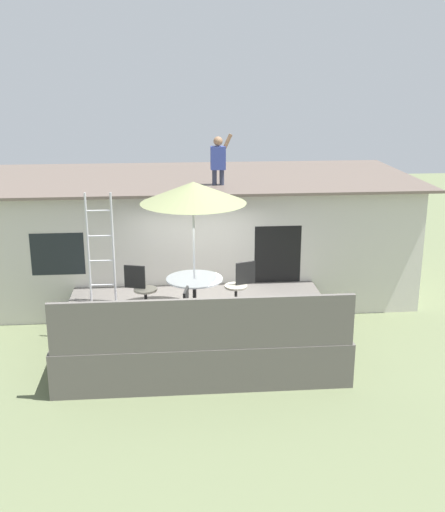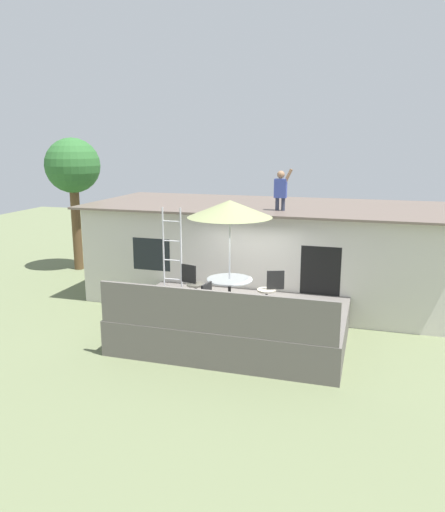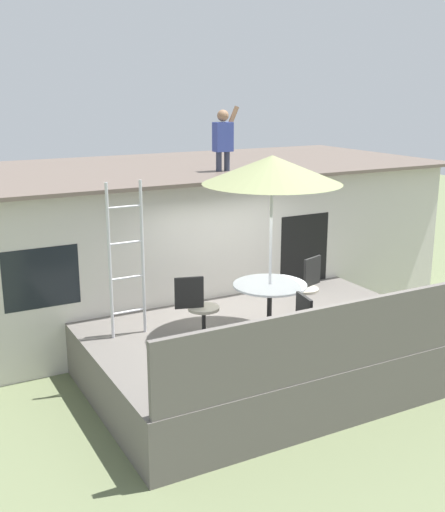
{
  "view_description": "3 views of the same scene",
  "coord_description": "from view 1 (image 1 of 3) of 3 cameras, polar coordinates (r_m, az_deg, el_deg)",
  "views": [
    {
      "loc": [
        -0.52,
        -11.19,
        5.29
      ],
      "look_at": [
        0.54,
        0.94,
        1.62
      ],
      "focal_mm": 44.29,
      "sensor_mm": 36.0,
      "label": 1
    },
    {
      "loc": [
        2.94,
        -10.75,
        4.6
      ],
      "look_at": [
        -0.58,
        0.92,
        1.8
      ],
      "focal_mm": 35.16,
      "sensor_mm": 36.0,
      "label": 2
    },
    {
      "loc": [
        -4.67,
        -7.3,
        4.2
      ],
      "look_at": [
        -0.31,
        0.79,
        1.75
      ],
      "focal_mm": 44.25,
      "sensor_mm": 36.0,
      "label": 3
    }
  ],
  "objects": [
    {
      "name": "ground_plane",
      "position": [
        12.39,
        -2.12,
        -8.52
      ],
      "size": [
        40.0,
        40.0,
        0.0
      ],
      "primitive_type": "plane",
      "color": "#66704C"
    },
    {
      "name": "person_figure",
      "position": [
        13.77,
        -0.36,
        8.92
      ],
      "size": [
        0.47,
        0.2,
        1.11
      ],
      "color": "#33384C",
      "rests_on": "house"
    },
    {
      "name": "patio_table",
      "position": [
        11.68,
        -2.55,
        -2.76
      ],
      "size": [
        1.04,
        1.04,
        0.74
      ],
      "color": "black",
      "rests_on": "deck"
    },
    {
      "name": "step_ladder",
      "position": [
        12.46,
        -10.94,
        0.68
      ],
      "size": [
        0.52,
        0.04,
        2.2
      ],
      "color": "silver",
      "rests_on": "deck"
    },
    {
      "name": "patio_chair_left",
      "position": [
        11.99,
        -7.31,
        -3.02
      ],
      "size": [
        0.61,
        0.44,
        0.92
      ],
      "rotation": [
        0.0,
        0.0,
        -0.27
      ],
      "color": "black",
      "rests_on": "deck"
    },
    {
      "name": "house",
      "position": [
        15.3,
        -2.87,
        2.05
      ],
      "size": [
        10.5,
        4.5,
        2.8
      ],
      "color": "beige",
      "rests_on": "ground"
    },
    {
      "name": "patio_chair_near",
      "position": [
        10.83,
        -3.2,
        -5.12
      ],
      "size": [
        0.44,
        0.62,
        0.92
      ],
      "rotation": [
        0.0,
        0.0,
        1.4
      ],
      "color": "black",
      "rests_on": "deck"
    },
    {
      "name": "patio_umbrella",
      "position": [
        11.22,
        -2.67,
        5.74
      ],
      "size": [
        1.9,
        1.9,
        2.54
      ],
      "color": "silver",
      "rests_on": "deck"
    },
    {
      "name": "deck",
      "position": [
        12.22,
        -2.14,
        -6.82
      ],
      "size": [
        5.11,
        3.44,
        0.8
      ],
      "primitive_type": "cube",
      "color": "#605B56",
      "rests_on": "ground"
    },
    {
      "name": "deck_railing",
      "position": [
        10.35,
        -1.72,
        -6.2
      ],
      "size": [
        5.01,
        0.08,
        0.9
      ],
      "primitive_type": "cube",
      "color": "#605B56",
      "rests_on": "deck"
    },
    {
      "name": "patio_chair_right",
      "position": [
        12.09,
        1.54,
        -2.72
      ],
      "size": [
        0.6,
        0.44,
        0.92
      ],
      "rotation": [
        0.0,
        0.0,
        -2.8
      ],
      "color": "black",
      "rests_on": "deck"
    }
  ]
}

